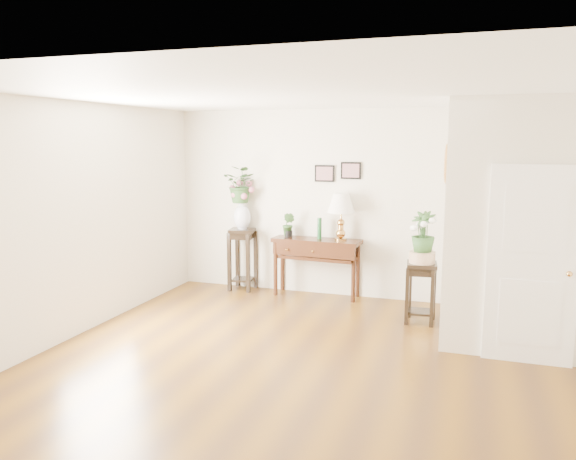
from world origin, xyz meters
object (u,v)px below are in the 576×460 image
at_px(console_table, 316,267).
at_px(plant_stand_b, 421,293).
at_px(plant_stand_a, 243,259).
at_px(table_lamp, 341,217).

xyz_separation_m(console_table, plant_stand_b, (1.62, -0.78, -0.05)).
bearing_deg(plant_stand_b, plant_stand_a, 164.52).
bearing_deg(table_lamp, plant_stand_b, -32.03).
distance_m(console_table, plant_stand_a, 1.21).
height_order(console_table, table_lamp, table_lamp).
relative_size(console_table, table_lamp, 1.88).
height_order(console_table, plant_stand_a, plant_stand_a).
bearing_deg(table_lamp, console_table, 180.00).
bearing_deg(plant_stand_a, table_lamp, 0.00).
bearing_deg(plant_stand_a, plant_stand_b, -15.48).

